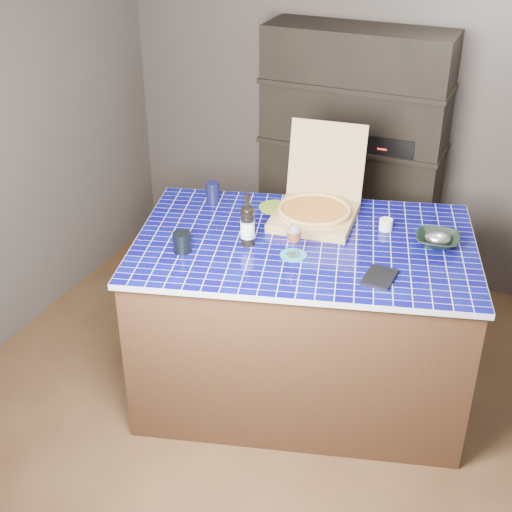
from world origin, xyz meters
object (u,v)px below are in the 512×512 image
at_px(mead_bottle, 248,225).
at_px(bowl, 437,240).
at_px(wine_glass, 294,234).
at_px(dvd_case, 380,277).
at_px(kitchen_island, 302,317).
at_px(pizza_box, 316,208).

height_order(mead_bottle, bowl, mead_bottle).
relative_size(wine_glass, dvd_case, 0.91).
bearing_deg(bowl, dvd_case, -112.40).
height_order(kitchen_island, pizza_box, pizza_box).
distance_m(pizza_box, dvd_case, 0.69).
relative_size(pizza_box, wine_glass, 3.28).
relative_size(kitchen_island, dvd_case, 10.50).
height_order(kitchen_island, bowl, bowl).
xyz_separation_m(mead_bottle, wine_glass, (0.26, -0.02, 0.01)).
height_order(pizza_box, mead_bottle, pizza_box).
bearing_deg(dvd_case, mead_bottle, 177.42).
bearing_deg(kitchen_island, bowl, 4.88).
xyz_separation_m(mead_bottle, dvd_case, (0.72, -0.06, -0.10)).
bearing_deg(pizza_box, wine_glass, -91.09).
relative_size(pizza_box, mead_bottle, 2.00).
height_order(wine_glass, dvd_case, wine_glass).
height_order(pizza_box, bowl, pizza_box).
bearing_deg(pizza_box, dvd_case, -49.71).
xyz_separation_m(pizza_box, dvd_case, (0.49, -0.47, -0.06)).
relative_size(kitchen_island, wine_glass, 11.52).
distance_m(wine_glass, bowl, 0.77).
height_order(mead_bottle, wine_glass, mead_bottle).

